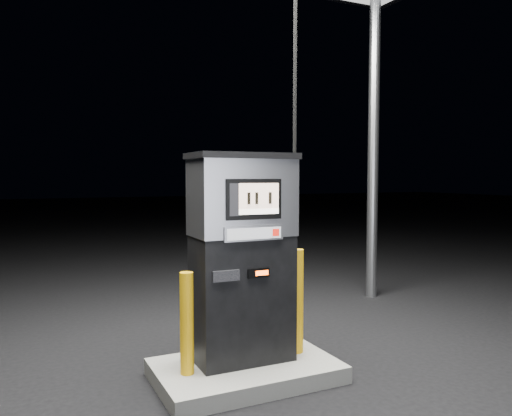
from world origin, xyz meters
name	(u,v)px	position (x,y,z in m)	size (l,w,h in m)	color
ground	(246,379)	(0.00, 0.00, 0.00)	(80.00, 80.00, 0.00)	black
pump_island	(246,371)	(0.00, 0.00, 0.07)	(1.60, 1.00, 0.15)	slate
fuel_dispenser	(242,255)	(0.01, 0.10, 1.11)	(1.03, 0.57, 3.89)	black
bollard_left	(187,323)	(-0.55, -0.01, 0.58)	(0.12, 0.12, 0.87)	#ECAA0D
bollard_right	(296,301)	(0.55, 0.05, 0.64)	(0.13, 0.13, 0.98)	#ECAA0D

